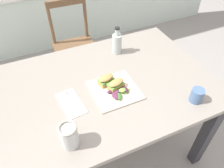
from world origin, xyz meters
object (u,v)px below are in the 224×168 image
Objects in this scene: dining_table at (101,98)px; bottle_cold_brew at (117,44)px; chair_wooden_far at (75,47)px; plate_lunch at (115,90)px; sandwich_half_back at (106,80)px; mason_jar_iced_tea at (69,136)px; sandwich_half_front at (116,84)px; cup_extra_side at (197,95)px; fork_on_napkin at (70,101)px.

bottle_cold_brew is (0.24, 0.27, 0.18)m from dining_table.
dining_table is at bearing -94.93° from chair_wooden_far.
plate_lunch is 2.48× the size of sandwich_half_back.
chair_wooden_far is (0.08, 0.89, -0.18)m from dining_table.
dining_table is 1.60× the size of chair_wooden_far.
dining_table is at bearing 128.49° from plate_lunch.
sandwich_half_back is 0.81× the size of mason_jar_iced_tea.
chair_wooden_far is 8.03× the size of sandwich_half_front.
cup_extra_side reaches higher than sandwich_half_front.
dining_table is at bearing -131.20° from bottle_cold_brew.
plate_lunch is at bearing -116.82° from bottle_cold_brew.
chair_wooden_far reaches higher than sandwich_half_front.
bottle_cold_brew is (0.16, -0.62, 0.36)m from chair_wooden_far.
plate_lunch is at bearing -140.03° from sandwich_half_front.
plate_lunch is at bearing -5.41° from fork_on_napkin.
plate_lunch is 2.48× the size of sandwich_half_front.
plate_lunch is 0.46m from cup_extra_side.
chair_wooden_far is at bearing 87.41° from sandwich_half_back.
plate_lunch is 3.23× the size of cup_extra_side.
bottle_cold_brew reaches higher than mason_jar_iced_tea.
cup_extra_side is (0.38, -0.26, 0.04)m from plate_lunch.
bottle_cold_brew is (0.16, 0.34, 0.03)m from sandwich_half_front.
fork_on_napkin is 0.27m from mason_jar_iced_tea.
sandwich_half_front is at bearing 34.89° from mason_jar_iced_tea.
mason_jar_iced_tea reaches higher than fork_on_napkin.
fork_on_napkin is 1.39× the size of mason_jar_iced_tea.
sandwich_half_back is at bearing 44.33° from mason_jar_iced_tea.
sandwich_half_back reaches higher than fork_on_napkin.
mason_jar_iced_tea is at bearing -105.28° from fork_on_napkin.
chair_wooden_far reaches higher than sandwich_half_back.
sandwich_half_front is at bearing -58.33° from sandwich_half_back.
mason_jar_iced_tea reaches higher than dining_table.
chair_wooden_far is at bearing 89.82° from sandwich_half_front.
plate_lunch is 0.41m from mason_jar_iced_tea.
mason_jar_iced_tea is (-0.31, -0.31, 0.02)m from sandwich_half_back.
bottle_cold_brew reaches higher than fork_on_napkin.
bottle_cold_brew is at bearing -75.63° from chair_wooden_far.
plate_lunch is 0.04m from sandwich_half_front.
fork_on_napkin is (-0.21, -0.05, 0.12)m from dining_table.
cup_extra_side is at bearing -35.74° from sandwich_half_front.
plate_lunch reaches higher than fork_on_napkin.
bottle_cold_brew is (0.20, 0.28, 0.03)m from sandwich_half_back.
fork_on_napkin is 0.55m from bottle_cold_brew.
bottle_cold_brew is at bearing 64.20° from sandwich_half_front.
sandwich_half_front is at bearing -2.95° from fork_on_napkin.
sandwich_half_front reaches higher than fork_on_napkin.
sandwich_half_front is 1.00× the size of sandwich_half_back.
chair_wooden_far is 1.30m from mason_jar_iced_tea.
mason_jar_iced_tea is (-0.51, -0.58, -0.01)m from bottle_cold_brew.
mason_jar_iced_tea is 0.72m from cup_extra_side.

